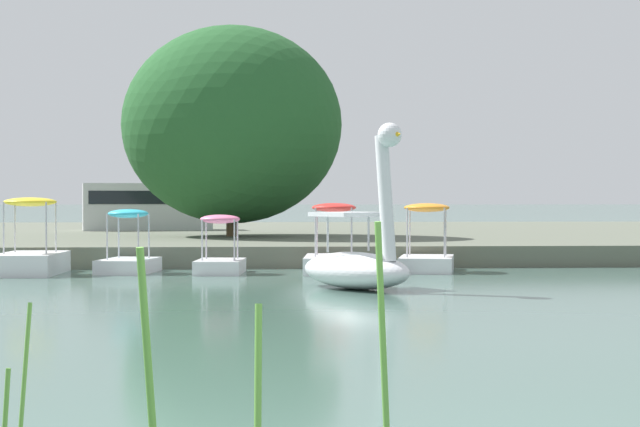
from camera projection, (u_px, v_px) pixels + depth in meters
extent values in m
cube|color=#5B6051|center=(267.00, 237.00, 38.76)|extent=(132.04, 27.09, 0.52)
ellipsoid|color=white|center=(356.00, 270.00, 19.59)|extent=(2.52, 2.96, 0.68)
cylinder|color=white|center=(385.00, 198.00, 18.88)|extent=(0.46, 0.53, 2.27)
sphere|color=white|center=(390.00, 135.00, 18.77)|extent=(0.60, 0.60, 0.43)
cone|color=yellow|center=(396.00, 134.00, 18.63)|extent=(0.34, 0.35, 0.24)
cube|color=white|center=(348.00, 214.00, 19.75)|extent=(1.49, 1.50, 0.08)
cylinder|color=silver|center=(328.00, 233.00, 19.47)|extent=(0.04, 0.04, 0.70)
cylinder|color=silver|center=(369.00, 232.00, 20.04)|extent=(0.04, 0.04, 0.70)
cube|color=white|center=(427.00, 264.00, 24.31)|extent=(1.59, 2.23, 0.35)
ellipsoid|color=orange|center=(427.00, 208.00, 24.29)|extent=(1.27, 1.37, 0.20)
cylinder|color=#B7B7BF|center=(410.00, 231.00, 24.83)|extent=(0.04, 0.04, 1.12)
cylinder|color=#B7B7BF|center=(446.00, 231.00, 24.71)|extent=(0.04, 0.04, 1.12)
cylinder|color=#B7B7BF|center=(407.00, 233.00, 23.90)|extent=(0.04, 0.04, 1.12)
cylinder|color=#B7B7BF|center=(444.00, 233.00, 23.78)|extent=(0.04, 0.04, 1.12)
cube|color=white|center=(334.00, 264.00, 23.90)|extent=(1.52, 2.44, 0.38)
ellipsoid|color=red|center=(334.00, 207.00, 23.88)|extent=(1.11, 1.28, 0.20)
cylinder|color=#B7B7BF|center=(317.00, 231.00, 24.38)|extent=(0.04, 0.04, 1.09)
cylinder|color=#B7B7BF|center=(352.00, 231.00, 24.35)|extent=(0.04, 0.04, 1.09)
cylinder|color=#B7B7BF|center=(315.00, 232.00, 23.42)|extent=(0.04, 0.04, 1.09)
cylinder|color=#B7B7BF|center=(352.00, 232.00, 23.40)|extent=(0.04, 0.04, 1.09)
cube|color=white|center=(220.00, 267.00, 23.69)|extent=(1.16, 1.82, 0.31)
ellipsoid|color=pink|center=(220.00, 219.00, 23.67)|extent=(0.97, 0.95, 0.20)
cylinder|color=#B7B7BF|center=(206.00, 239.00, 24.04)|extent=(0.04, 0.04, 0.91)
cylinder|color=#B7B7BF|center=(238.00, 239.00, 24.02)|extent=(0.04, 0.04, 0.91)
cylinder|color=#B7B7BF|center=(202.00, 240.00, 23.34)|extent=(0.04, 0.04, 0.91)
cylinder|color=#B7B7BF|center=(234.00, 240.00, 23.32)|extent=(0.04, 0.04, 0.91)
cube|color=white|center=(128.00, 266.00, 23.88)|extent=(1.37, 2.01, 0.32)
ellipsoid|color=#2DB7D1|center=(128.00, 214.00, 23.87)|extent=(1.06, 1.21, 0.20)
cylinder|color=#B7B7BF|center=(119.00, 235.00, 24.34)|extent=(0.04, 0.04, 1.02)
cylinder|color=#B7B7BF|center=(149.00, 236.00, 24.26)|extent=(0.04, 0.04, 1.02)
cylinder|color=#B7B7BF|center=(107.00, 237.00, 23.49)|extent=(0.04, 0.04, 1.02)
cylinder|color=#B7B7BF|center=(138.00, 237.00, 23.41)|extent=(0.04, 0.04, 1.02)
cube|color=white|center=(30.00, 264.00, 23.44)|extent=(1.37, 2.42, 0.47)
ellipsoid|color=yellow|center=(30.00, 202.00, 23.43)|extent=(1.19, 1.22, 0.20)
cylinder|color=#B7B7BF|center=(15.00, 227.00, 23.89)|extent=(0.04, 0.04, 1.13)
cylinder|color=#B7B7BF|center=(56.00, 227.00, 23.92)|extent=(0.04, 0.04, 1.13)
cylinder|color=#B7B7BF|center=(4.00, 228.00, 22.95)|extent=(0.04, 0.04, 1.13)
cylinder|color=#B7B7BF|center=(46.00, 228.00, 22.97)|extent=(0.04, 0.04, 1.13)
cylinder|color=brown|center=(232.00, 172.00, 32.36)|extent=(0.33, 0.33, 3.90)
ellipsoid|color=#235628|center=(232.00, 125.00, 32.34)|extent=(8.66, 8.37, 6.02)
cube|color=silver|center=(147.00, 207.00, 38.80)|extent=(4.83, 2.49, 1.70)
cube|color=black|center=(147.00, 197.00, 38.79)|extent=(4.47, 2.46, 0.48)
cylinder|color=#568E38|center=(385.00, 388.00, 4.94)|extent=(0.11, 0.12, 1.56)
cylinder|color=#568E38|center=(151.00, 409.00, 4.72)|extent=(0.12, 0.17, 1.45)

